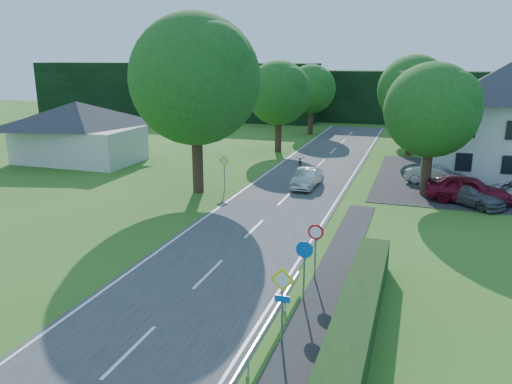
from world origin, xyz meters
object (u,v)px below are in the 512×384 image
(motorcycle, at_px, (300,162))
(parasol, at_px, (489,164))
(streetlight, at_px, (423,124))
(parked_car_grey, at_px, (470,194))
(parked_car_red, at_px, (469,189))
(moving_car, at_px, (307,178))
(parked_car_silver_a, at_px, (436,175))

(motorcycle, height_order, parasol, parasol)
(streetlight, height_order, parked_car_grey, streetlight)
(parked_car_red, bearing_deg, moving_car, 94.31)
(parked_car_grey, bearing_deg, parked_car_red, 46.37)
(parked_car_red, bearing_deg, parked_car_silver_a, 31.39)
(moving_car, distance_m, parked_car_grey, 10.46)
(parasol, bearing_deg, parked_car_silver_a, -133.92)
(moving_car, relative_size, motorcycle, 2.07)
(moving_car, height_order, parked_car_silver_a, parked_car_silver_a)
(parked_car_silver_a, relative_size, parked_car_grey, 0.91)
(parked_car_red, distance_m, parked_car_silver_a, 4.56)
(motorcycle, xyz_separation_m, parked_car_silver_a, (10.40, -2.30, 0.18))
(parked_car_red, height_order, parked_car_silver_a, parked_car_red)
(parked_car_grey, distance_m, parasol, 8.73)
(parked_car_red, distance_m, parasol, 8.40)
(parked_car_silver_a, distance_m, parked_car_grey, 4.89)
(moving_car, bearing_deg, parked_car_grey, -4.10)
(streetlight, height_order, parasol, streetlight)
(streetlight, height_order, motorcycle, streetlight)
(moving_car, bearing_deg, parked_car_silver_a, 23.74)
(parked_car_grey, xyz_separation_m, parasol, (1.95, 8.50, 0.27))
(parked_car_silver_a, bearing_deg, parked_car_red, -140.00)
(streetlight, relative_size, parked_car_red, 1.60)
(moving_car, relative_size, parked_car_grey, 0.88)
(motorcycle, xyz_separation_m, parked_car_grey, (12.30, -6.80, 0.15))
(motorcycle, distance_m, parked_car_grey, 14.06)
(moving_car, bearing_deg, motorcycle, 108.34)
(parked_car_silver_a, bearing_deg, parasol, -28.04)
(streetlight, bearing_deg, parked_car_grey, -49.04)
(parked_car_red, relative_size, parasol, 2.43)
(streetlight, relative_size, parked_car_silver_a, 1.94)
(parked_car_grey, height_order, parasol, parasol)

